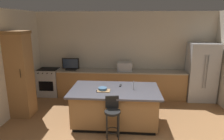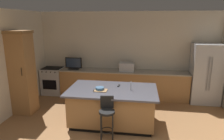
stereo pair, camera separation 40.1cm
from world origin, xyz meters
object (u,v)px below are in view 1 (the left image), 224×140
at_px(cell_phone, 98,91).
at_px(tv_remote, 120,85).
at_px(microwave, 125,67).
at_px(tv_monitor, 71,65).
at_px(refrigerator, 201,72).
at_px(cabinet_tower, 20,73).
at_px(fruit_bowl, 103,89).
at_px(range_oven, 49,82).
at_px(cutting_board, 104,91).
at_px(kitchen_island, 115,106).
at_px(bar_stool_center, 112,115).

distance_m(cell_phone, tv_remote, 0.70).
distance_m(microwave, tv_monitor, 1.81).
xyz_separation_m(refrigerator, cabinet_tower, (-5.22, -1.52, 0.26)).
relative_size(microwave, cell_phone, 3.20).
xyz_separation_m(refrigerator, fruit_bowl, (-2.97, -1.91, 0.01)).
bearing_deg(range_oven, cutting_board, -42.82).
height_order(kitchen_island, cutting_board, cutting_board).
height_order(cabinet_tower, microwave, cabinet_tower).
distance_m(bar_stool_center, tv_remote, 1.08).
distance_m(microwave, cell_phone, 2.12).
height_order(cabinet_tower, tv_monitor, cabinet_tower).
bearing_deg(cell_phone, microwave, 62.21).
bearing_deg(cabinet_tower, tv_monitor, 57.99).
bearing_deg(cabinet_tower, range_oven, 84.95).
bearing_deg(cabinet_tower, microwave, 29.55).
height_order(bar_stool_center, cutting_board, bar_stool_center).
height_order(range_oven, bar_stool_center, bar_stool_center).
xyz_separation_m(refrigerator, cutting_board, (-2.94, -1.94, -0.01)).
bearing_deg(fruit_bowl, kitchen_island, 23.15).
relative_size(bar_stool_center, cell_phone, 6.55).
height_order(bar_stool_center, cell_phone, bar_stool_center).
height_order(kitchen_island, fruit_bowl, fruit_bowl).
bearing_deg(kitchen_island, cutting_board, -147.79).
distance_m(kitchen_island, bar_stool_center, 0.77).
xyz_separation_m(refrigerator, cell_phone, (-3.08, -1.99, -0.02)).
relative_size(microwave, tv_monitor, 0.84).
xyz_separation_m(kitchen_island, refrigerator, (2.68, 1.78, 0.47)).
bearing_deg(microwave, kitchen_island, -96.84).
bearing_deg(fruit_bowl, refrigerator, 32.68).
xyz_separation_m(range_oven, cutting_board, (2.14, -1.99, 0.45)).
bearing_deg(refrigerator, cabinet_tower, -163.75).
bearing_deg(tv_remote, refrigerator, 34.99).
relative_size(refrigerator, cabinet_tower, 0.81).
bearing_deg(fruit_bowl, bar_stool_center, -65.84).
distance_m(kitchen_island, tv_remote, 0.54).
bearing_deg(bar_stool_center, microwave, 76.76).
bearing_deg(fruit_bowl, tv_monitor, 124.53).
bearing_deg(refrigerator, range_oven, 179.54).
bearing_deg(tv_remote, cell_phone, -134.09).
xyz_separation_m(microwave, fruit_bowl, (-0.51, -1.95, -0.12)).
bearing_deg(tv_monitor, kitchen_island, -48.04).
bearing_deg(bar_stool_center, range_oven, 124.59).
xyz_separation_m(kitchen_island, range_oven, (-2.40, 1.82, 0.00)).
relative_size(kitchen_island, tv_monitor, 3.82).
bearing_deg(fruit_bowl, tv_remote, 42.80).
bearing_deg(tv_monitor, refrigerator, 0.13).
relative_size(cell_phone, cutting_board, 0.49).
distance_m(cabinet_tower, tv_monitor, 1.78).
bearing_deg(cell_phone, cutting_board, 5.63).
bearing_deg(fruit_bowl, range_oven, 137.33).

